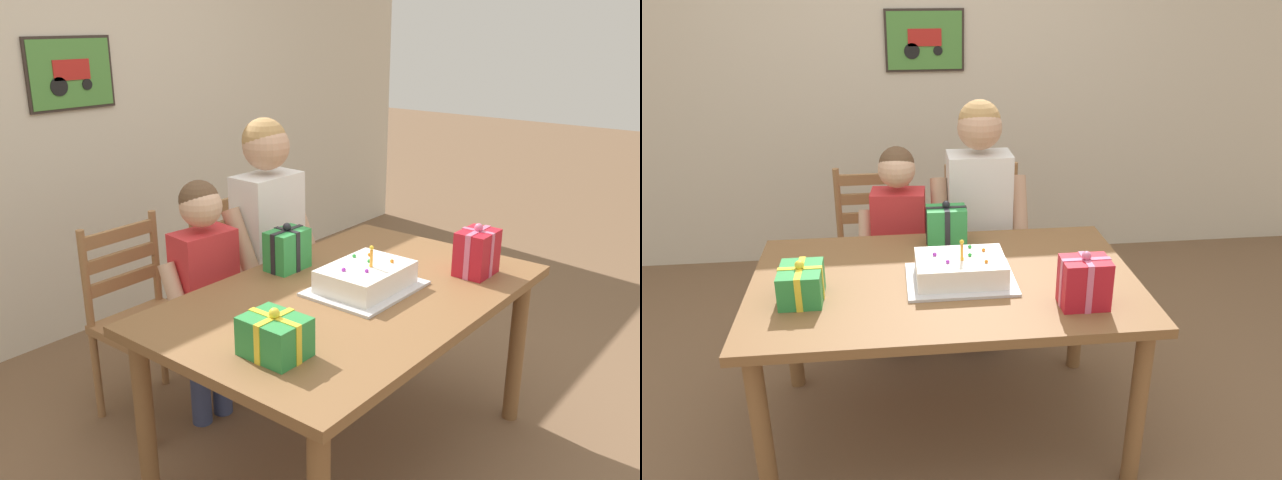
{
  "view_description": "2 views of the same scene",
  "coord_description": "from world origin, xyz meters",
  "views": [
    {
      "loc": [
        -1.94,
        -1.42,
        1.78
      ],
      "look_at": [
        0.06,
        0.2,
        0.92
      ],
      "focal_mm": 37.14,
      "sensor_mm": 36.0,
      "label": 1
    },
    {
      "loc": [
        -0.21,
        -2.37,
        1.94
      ],
      "look_at": [
        0.1,
        0.21,
        0.83
      ],
      "focal_mm": 36.25,
      "sensor_mm": 36.0,
      "label": 2
    }
  ],
  "objects": [
    {
      "name": "ground_plane",
      "position": [
        0.0,
        0.0,
        0.0
      ],
      "size": [
        20.0,
        20.0,
        0.0
      ],
      "primitive_type": "plane",
      "color": "brown"
    },
    {
      "name": "gift_box_red_large",
      "position": [
        0.04,
        0.37,
        0.84
      ],
      "size": [
        0.19,
        0.13,
        0.21
      ],
      "color": "#2D8E42",
      "rests_on": "dining_table"
    },
    {
      "name": "gift_box_corner_small",
      "position": [
        -0.56,
        -0.11,
        0.82
      ],
      "size": [
        0.17,
        0.21,
        0.17
      ],
      "color": "#2D8E42",
      "rests_on": "dining_table"
    },
    {
      "name": "chair_left",
      "position": [
        -0.31,
        0.93,
        0.47
      ],
      "size": [
        0.43,
        0.43,
        0.92
      ],
      "color": "#996B42",
      "rests_on": "ground"
    },
    {
      "name": "child_older",
      "position": [
        0.24,
        0.67,
        0.82
      ],
      "size": [
        0.49,
        0.28,
        1.36
      ],
      "color": "#38426B",
      "rests_on": "ground"
    },
    {
      "name": "dining_table",
      "position": [
        0.0,
        0.0,
        0.66
      ],
      "size": [
        1.58,
        0.99,
        0.75
      ],
      "color": "brown",
      "rests_on": "ground"
    },
    {
      "name": "chair_right",
      "position": [
        0.31,
        0.93,
        0.47
      ],
      "size": [
        0.42,
        0.42,
        0.92
      ],
      "color": "#996B42",
      "rests_on": "ground"
    },
    {
      "name": "back_wall",
      "position": [
        0.0,
        1.99,
        1.3
      ],
      "size": [
        6.4,
        0.11,
        2.6
      ],
      "color": "beige",
      "rests_on": "ground"
    },
    {
      "name": "birthday_cake",
      "position": [
        0.06,
        -0.03,
        0.8
      ],
      "size": [
        0.44,
        0.34,
        0.19
      ],
      "color": "silver",
      "rests_on": "dining_table"
    },
    {
      "name": "gift_box_beside_cake",
      "position": [
        0.5,
        -0.28,
        0.85
      ],
      "size": [
        0.18,
        0.14,
        0.23
      ],
      "color": "red",
      "rests_on": "dining_table"
    },
    {
      "name": "child_younger",
      "position": [
        -0.17,
        0.67,
        0.69
      ],
      "size": [
        0.43,
        0.25,
        1.14
      ],
      "color": "#38426B",
      "rests_on": "ground"
    }
  ]
}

